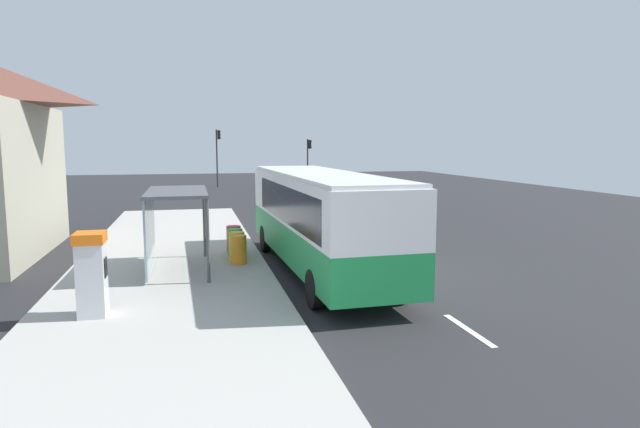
# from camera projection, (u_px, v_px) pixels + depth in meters

# --- Properties ---
(ground_plane) EXTENTS (56.00, 92.00, 0.04)m
(ground_plane) POSITION_uv_depth(u_px,v_px,m) (294.00, 216.00, 31.48)
(ground_plane) COLOR #262628
(sidewalk_platform) EXTENTS (6.20, 30.00, 0.18)m
(sidewalk_platform) POSITION_uv_depth(u_px,v_px,m) (171.00, 265.00, 18.43)
(sidewalk_platform) COLOR #ADAAA3
(sidewalk_platform) RESTS_ON ground
(lane_stripe_seg_0) EXTENTS (0.16, 2.20, 0.01)m
(lane_stripe_seg_0) POSITION_uv_depth(u_px,v_px,m) (468.00, 330.00, 12.22)
(lane_stripe_seg_0) COLOR silver
(lane_stripe_seg_0) RESTS_ON ground
(lane_stripe_seg_1) EXTENTS (0.16, 2.20, 0.01)m
(lane_stripe_seg_1) POSITION_uv_depth(u_px,v_px,m) (390.00, 277.00, 17.05)
(lane_stripe_seg_1) COLOR silver
(lane_stripe_seg_1) RESTS_ON ground
(lane_stripe_seg_2) EXTENTS (0.16, 2.20, 0.01)m
(lane_stripe_seg_2) POSITION_uv_depth(u_px,v_px,m) (345.00, 248.00, 21.88)
(lane_stripe_seg_2) COLOR silver
(lane_stripe_seg_2) RESTS_ON ground
(lane_stripe_seg_3) EXTENTS (0.16, 2.20, 0.01)m
(lane_stripe_seg_3) POSITION_uv_depth(u_px,v_px,m) (317.00, 229.00, 26.71)
(lane_stripe_seg_3) COLOR silver
(lane_stripe_seg_3) RESTS_ON ground
(lane_stripe_seg_4) EXTENTS (0.16, 2.20, 0.01)m
(lane_stripe_seg_4) POSITION_uv_depth(u_px,v_px,m) (298.00, 216.00, 31.53)
(lane_stripe_seg_4) COLOR silver
(lane_stripe_seg_4) RESTS_ON ground
(lane_stripe_seg_5) EXTENTS (0.16, 2.20, 0.01)m
(lane_stripe_seg_5) POSITION_uv_depth(u_px,v_px,m) (283.00, 206.00, 36.36)
(lane_stripe_seg_5) COLOR silver
(lane_stripe_seg_5) RESTS_ON ground
(lane_stripe_seg_6) EXTENTS (0.16, 2.20, 0.01)m
(lane_stripe_seg_6) POSITION_uv_depth(u_px,v_px,m) (272.00, 199.00, 41.19)
(lane_stripe_seg_6) COLOR silver
(lane_stripe_seg_6) RESTS_ON ground
(lane_stripe_seg_7) EXTENTS (0.16, 2.20, 0.01)m
(lane_stripe_seg_7) POSITION_uv_depth(u_px,v_px,m) (264.00, 193.00, 46.02)
(lane_stripe_seg_7) COLOR silver
(lane_stripe_seg_7) RESTS_ON ground
(bus) EXTENTS (2.84, 11.08, 3.21)m
(bus) POSITION_uv_depth(u_px,v_px,m) (320.00, 216.00, 17.47)
(bus) COLOR #1E8C47
(bus) RESTS_ON ground
(white_van) EXTENTS (2.20, 5.27, 2.30)m
(white_van) POSITION_uv_depth(u_px,v_px,m) (303.00, 182.00, 39.62)
(white_van) COLOR silver
(white_van) RESTS_ON ground
(sedan_near) EXTENTS (1.99, 4.47, 1.52)m
(sedan_near) POSITION_uv_depth(u_px,v_px,m) (284.00, 181.00, 48.22)
(sedan_near) COLOR navy
(sedan_near) RESTS_ON ground
(ticket_machine) EXTENTS (0.66, 0.76, 1.94)m
(ticket_machine) POSITION_uv_depth(u_px,v_px,m) (92.00, 274.00, 12.57)
(ticket_machine) COLOR silver
(ticket_machine) RESTS_ON sidewalk_platform
(recycling_bin_orange) EXTENTS (0.52, 0.52, 0.95)m
(recycling_bin_orange) POSITION_uv_depth(u_px,v_px,m) (239.00, 250.00, 18.08)
(recycling_bin_orange) COLOR orange
(recycling_bin_orange) RESTS_ON sidewalk_platform
(recycling_bin_yellow) EXTENTS (0.52, 0.52, 0.95)m
(recycling_bin_yellow) POSITION_uv_depth(u_px,v_px,m) (237.00, 246.00, 18.76)
(recycling_bin_yellow) COLOR yellow
(recycling_bin_yellow) RESTS_ON sidewalk_platform
(recycling_bin_green) EXTENTS (0.52, 0.52, 0.95)m
(recycling_bin_green) POSITION_uv_depth(u_px,v_px,m) (235.00, 242.00, 19.43)
(recycling_bin_green) COLOR green
(recycling_bin_green) RESTS_ON sidewalk_platform
(recycling_bin_red) EXTENTS (0.52, 0.52, 0.95)m
(recycling_bin_red) POSITION_uv_depth(u_px,v_px,m) (234.00, 239.00, 20.11)
(recycling_bin_red) COLOR red
(recycling_bin_red) RESTS_ON sidewalk_platform
(traffic_light_near_side) EXTENTS (0.49, 0.28, 4.52)m
(traffic_light_near_side) POSITION_uv_depth(u_px,v_px,m) (309.00, 155.00, 53.19)
(traffic_light_near_side) COLOR #2D2D2D
(traffic_light_near_side) RESTS_ON ground
(traffic_light_far_side) EXTENTS (0.49, 0.28, 5.41)m
(traffic_light_far_side) POSITION_uv_depth(u_px,v_px,m) (218.00, 149.00, 51.94)
(traffic_light_far_side) COLOR #2D2D2D
(traffic_light_far_side) RESTS_ON ground
(bus_shelter) EXTENTS (1.80, 4.00, 2.50)m
(bus_shelter) POSITION_uv_depth(u_px,v_px,m) (167.00, 209.00, 17.00)
(bus_shelter) COLOR #4C4C51
(bus_shelter) RESTS_ON sidewalk_platform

